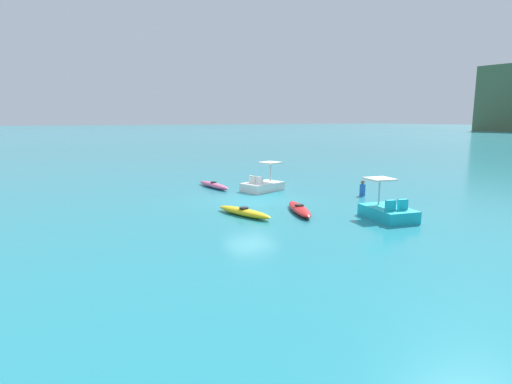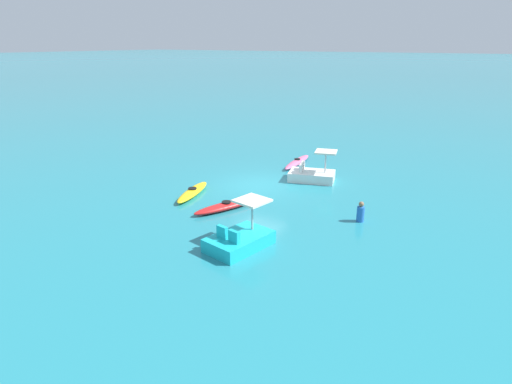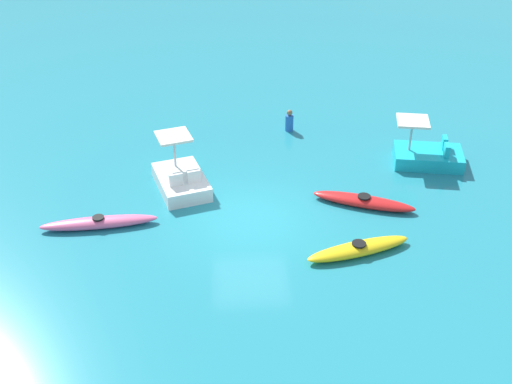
% 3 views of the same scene
% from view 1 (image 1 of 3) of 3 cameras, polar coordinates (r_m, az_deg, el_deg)
% --- Properties ---
extents(ground_plane, '(600.00, 600.00, 0.00)m').
position_cam_1_polar(ground_plane, '(22.03, -0.83, -1.11)').
color(ground_plane, teal).
extents(kayak_red, '(3.35, 1.80, 0.37)m').
position_cam_1_polar(kayak_red, '(19.19, 5.97, -2.33)').
color(kayak_red, red).
rests_on(kayak_red, ground_plane).
extents(kayak_pink, '(3.63, 0.89, 0.37)m').
position_cam_1_polar(kayak_pink, '(26.14, -5.85, 0.96)').
color(kayak_pink, pink).
rests_on(kayak_pink, ground_plane).
extents(kayak_yellow, '(3.28, 1.52, 0.37)m').
position_cam_1_polar(kayak_yellow, '(18.48, -1.67, -2.76)').
color(kayak_yellow, yellow).
rests_on(kayak_yellow, ground_plane).
extents(pedal_boat_cyan, '(2.64, 1.90, 1.68)m').
position_cam_1_polar(pedal_boat_cyan, '(18.73, 17.65, -2.51)').
color(pedal_boat_cyan, '#19B7C6').
rests_on(pedal_boat_cyan, ground_plane).
extents(pedal_boat_white, '(2.13, 2.73, 1.68)m').
position_cam_1_polar(pedal_boat_white, '(24.87, 0.92, 0.95)').
color(pedal_boat_white, white).
rests_on(pedal_boat_white, ground_plane).
extents(person_near_shore, '(0.43, 0.43, 0.88)m').
position_cam_1_polar(person_near_shore, '(24.02, 14.43, 0.44)').
color(person_near_shore, blue).
rests_on(person_near_shore, ground_plane).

